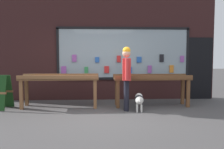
# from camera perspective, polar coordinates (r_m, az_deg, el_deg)

# --- Properties ---
(ground_plane) EXTENTS (40.00, 40.00, 0.00)m
(ground_plane) POSITION_cam_1_polar(r_m,az_deg,el_deg) (6.26, -0.99, -9.52)
(ground_plane) COLOR #474444
(shopfront_facade) EXTENTS (7.43, 0.29, 3.62)m
(shopfront_facade) POSITION_cam_1_polar(r_m,az_deg,el_deg) (8.46, -1.12, 6.37)
(shopfront_facade) COLOR #331919
(shopfront_facade) RESTS_ON ground_plane
(display_table_left) EXTENTS (2.25, 0.71, 0.95)m
(display_table_left) POSITION_cam_1_polar(r_m,az_deg,el_deg) (7.37, -11.90, -1.49)
(display_table_left) COLOR brown
(display_table_left) RESTS_ON ground_plane
(display_table_right) EXTENTS (2.25, 0.63, 0.93)m
(display_table_right) POSITION_cam_1_polar(r_m,az_deg,el_deg) (7.45, 9.03, -1.51)
(display_table_right) COLOR brown
(display_table_right) RESTS_ON ground_plane
(person_browsing) EXTENTS (0.26, 0.68, 1.73)m
(person_browsing) POSITION_cam_1_polar(r_m,az_deg,el_deg) (6.76, 3.33, 0.33)
(person_browsing) COLOR black
(person_browsing) RESTS_ON ground_plane
(small_dog) EXTENTS (0.27, 0.60, 0.46)m
(small_dog) POSITION_cam_1_polar(r_m,az_deg,el_deg) (6.79, 6.23, -5.69)
(small_dog) COLOR white
(small_dog) RESTS_ON ground_plane
(sandwich_board_sign) EXTENTS (0.63, 0.67, 0.94)m
(sandwich_board_sign) POSITION_cam_1_polar(r_m,az_deg,el_deg) (7.66, -24.25, -3.68)
(sandwich_board_sign) COLOR #193F19
(sandwich_board_sign) RESTS_ON ground_plane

